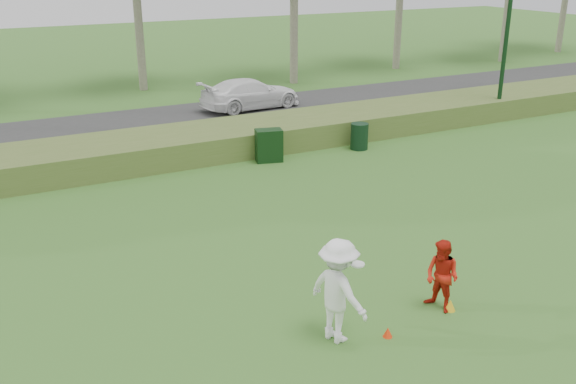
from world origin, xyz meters
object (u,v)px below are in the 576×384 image
cone_yellow (450,305)px  player_white (338,291)px  trash_bin (359,136)px  car_right (250,94)px  cone_orange (388,332)px  player_red (442,276)px  utility_cabinet (269,145)px

cone_yellow → player_white: bearing=175.6°
player_white → trash_bin: size_ratio=2.09×
player_white → cone_yellow: (2.58, -0.20, -0.90)m
player_white → cone_yellow: size_ratio=8.42×
player_white → cone_yellow: player_white is taller
trash_bin → car_right: car_right is taller
cone_orange → car_right: (5.50, 18.41, 0.65)m
car_right → player_red: bearing=162.1°
utility_cabinet → trash_bin: utility_cabinet is taller
player_red → trash_bin: (4.89, 10.37, -0.27)m
player_white → player_red: bearing=-106.9°
cone_yellow → car_right: bearing=78.2°
player_white → utility_cabinet: 11.15m
player_red → cone_orange: player_red is taller
cone_yellow → trash_bin: size_ratio=0.25×
player_red → car_right: bearing=155.0°
player_red → cone_yellow: (0.17, -0.13, -0.64)m
player_white → cone_orange: size_ratio=10.16×
player_red → cone_yellow: player_red is taller
player_red → cone_orange: (-1.53, -0.33, -0.66)m
car_right → cone_orange: bearing=157.9°
cone_yellow → cone_orange: bearing=-173.2°
cone_orange → cone_yellow: 1.71m
player_red → utility_cabinet: (1.28, 10.58, -0.19)m
player_red → trash_bin: player_red is taller
utility_cabinet → player_red: bearing=-82.7°
cone_yellow → utility_cabinet: size_ratio=0.21×
player_red → car_right: 18.51m
player_red → cone_yellow: 0.67m
cone_orange → utility_cabinet: bearing=75.6°
cone_orange → trash_bin: 12.49m
player_red → car_right: size_ratio=0.32×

